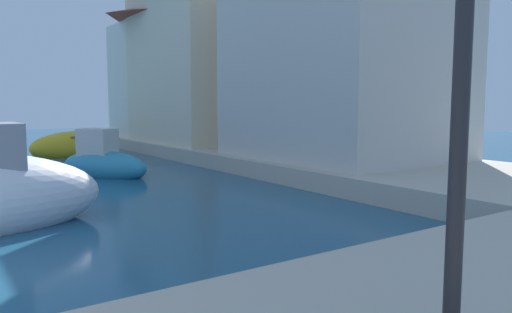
# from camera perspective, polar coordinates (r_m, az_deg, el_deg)

# --- Properties ---
(quay_promenade) EXTENTS (44.00, 32.00, 0.50)m
(quay_promenade) POSITION_cam_1_polar(r_m,az_deg,el_deg) (6.30, -12.70, -11.63)
(quay_promenade) COLOR #BCB29E
(quay_promenade) RESTS_ON ground
(moored_boat_3) EXTENTS (2.50, 3.26, 1.65)m
(moored_boat_3) POSITION_cam_1_polar(r_m,az_deg,el_deg) (15.49, -17.41, -0.73)
(moored_boat_3) COLOR teal
(moored_boat_3) RESTS_ON ground
(moored_boat_8) EXTENTS (3.81, 1.85, 1.33)m
(moored_boat_8) POSITION_cam_1_polar(r_m,az_deg,el_deg) (21.95, -20.37, 1.06)
(moored_boat_8) COLOR gold
(moored_boat_8) RESTS_ON ground
(waterfront_building_main) EXTENTS (5.48, 6.87, 7.65)m
(waterfront_building_main) POSITION_cam_1_polar(r_m,az_deg,el_deg) (15.77, 9.99, 14.11)
(waterfront_building_main) COLOR beige
(waterfront_building_main) RESTS_ON quay_promenade
(waterfront_building_annex) EXTENTS (5.82, 7.05, 8.12)m
(waterfront_building_annex) POSITION_cam_1_polar(r_m,az_deg,el_deg) (22.37, -5.17, 12.39)
(waterfront_building_annex) COLOR beige
(waterfront_building_annex) RESTS_ON quay_promenade
(waterfront_building_far) EXTENTS (5.62, 8.68, 6.62)m
(waterfront_building_far) POSITION_cam_1_polar(r_m,az_deg,el_deg) (24.48, -8.01, 10.04)
(waterfront_building_far) COLOR silver
(waterfront_building_far) RESTS_ON quay_promenade
(quayside_lamp_post) EXTENTS (0.28, 0.28, 3.66)m
(quayside_lamp_post) POSITION_cam_1_polar(r_m,az_deg,el_deg) (3.64, 23.18, 15.27)
(quayside_lamp_post) COLOR black
(quayside_lamp_post) RESTS_ON quay_promenade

